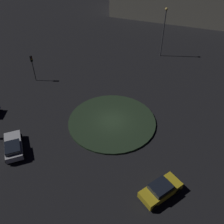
{
  "coord_description": "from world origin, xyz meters",
  "views": [
    {
      "loc": [
        -22.67,
        1.1,
        20.25
      ],
      "look_at": [
        0.0,
        0.0,
        1.6
      ],
      "focal_mm": 39.42,
      "sensor_mm": 36.0,
      "label": 1
    }
  ],
  "objects_px": {
    "car_yellow": "(161,190)",
    "streetlamp_southeast": "(164,28)",
    "traffic_light_northeast": "(32,63)",
    "car_silver": "(13,146)"
  },
  "relations": [
    {
      "from": "traffic_light_northeast",
      "to": "streetlamp_southeast",
      "type": "distance_m",
      "value": 22.12
    },
    {
      "from": "car_yellow",
      "to": "car_silver",
      "type": "xyz_separation_m",
      "value": [
        6.0,
        14.66,
        -0.01
      ]
    },
    {
      "from": "traffic_light_northeast",
      "to": "streetlamp_southeast",
      "type": "height_order",
      "value": "streetlamp_southeast"
    },
    {
      "from": "car_yellow",
      "to": "streetlamp_southeast",
      "type": "height_order",
      "value": "streetlamp_southeast"
    },
    {
      "from": "car_yellow",
      "to": "car_silver",
      "type": "relative_size",
      "value": 0.98
    },
    {
      "from": "car_yellow",
      "to": "traffic_light_northeast",
      "type": "height_order",
      "value": "traffic_light_northeast"
    },
    {
      "from": "car_yellow",
      "to": "car_silver",
      "type": "distance_m",
      "value": 15.84
    },
    {
      "from": "car_silver",
      "to": "car_yellow",
      "type": "bearing_deg",
      "value": -129.91
    },
    {
      "from": "car_silver",
      "to": "traffic_light_northeast",
      "type": "distance_m",
      "value": 14.61
    },
    {
      "from": "car_yellow",
      "to": "traffic_light_northeast",
      "type": "relative_size",
      "value": 1.05
    }
  ]
}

